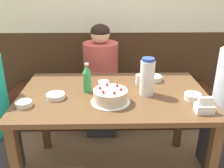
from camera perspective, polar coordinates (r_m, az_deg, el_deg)
The scene contains 14 objects.
back_wall at distance 2.72m, azimuth -0.25°, elevation 17.29°, with size 4.80×0.04×2.50m.
bench_seat at distance 2.80m, azimuth -0.14°, elevation -4.82°, with size 2.14×0.38×0.42m.
dining_table at distance 1.86m, azimuth 0.33°, elevation -4.65°, with size 1.36×0.84×0.74m.
birthday_cake at distance 1.67m, azimuth -0.36°, elevation -2.79°, with size 0.26×0.26×0.11m.
water_pitcher at distance 1.77m, azimuth 8.06°, elevation 1.61°, with size 0.10×0.10×0.27m.
soju_bottle at distance 1.81m, azimuth -5.71°, elevation 1.28°, with size 0.06×0.06×0.22m.
napkin_holder at distance 1.65m, azimuth 20.38°, elevation -4.92°, with size 0.11×0.08×0.11m.
bowl_soup_white at distance 2.06m, azimuth 9.44°, elevation 1.32°, with size 0.13×0.13×0.04m.
bowl_rice_small at distance 1.72m, azimuth -19.52°, elevation -4.31°, with size 0.11×0.11×0.04m.
bowl_side_dish at distance 1.78m, azimuth -12.75°, elevation -2.69°, with size 0.13×0.13×0.03m.
bowl_sauce_shallow at distance 1.80m, azimuth 17.96°, elevation -2.76°, with size 0.11×0.11×0.04m.
glass_water_tall at distance 1.84m, azimuth -1.92°, elevation -0.50°, with size 0.08×0.08×0.08m.
glass_tumbler_short at distance 1.97m, azimuth 6.26°, elevation 1.03°, with size 0.06×0.06×0.08m.
person_grey_tee at distance 2.53m, azimuth -2.50°, elevation 0.20°, with size 0.34×0.34×1.13m.
Camera 1 is at (-0.05, -1.65, 1.51)m, focal length 40.00 mm.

